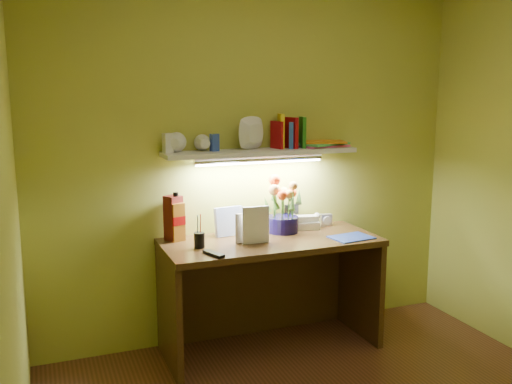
% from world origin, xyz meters
% --- Properties ---
extents(desk, '(1.40, 0.60, 0.75)m').
position_xyz_m(desk, '(0.00, 1.20, 0.38)').
color(desk, '#3B2010').
rests_on(desk, ground).
extents(flower_bouquet, '(0.24, 0.24, 0.37)m').
position_xyz_m(flower_bouquet, '(0.15, 1.35, 0.94)').
color(flower_bouquet, '#110B3C').
rests_on(flower_bouquet, desk).
extents(telephone, '(0.20, 0.17, 0.11)m').
position_xyz_m(telephone, '(0.33, 1.38, 0.80)').
color(telephone, '#EFEDCC').
rests_on(telephone, desk).
extents(desk_clock, '(0.09, 0.05, 0.08)m').
position_xyz_m(desk_clock, '(0.51, 1.41, 0.79)').
color(desk_clock, silver).
rests_on(desk_clock, desk).
extents(whisky_bottle, '(0.10, 0.10, 0.31)m').
position_xyz_m(whisky_bottle, '(-0.57, 1.40, 0.91)').
color(whisky_bottle, '#A66519').
rests_on(whisky_bottle, desk).
extents(whisky_box, '(0.12, 0.12, 0.29)m').
position_xyz_m(whisky_box, '(-0.59, 1.42, 0.89)').
color(whisky_box, '#591610').
rests_on(whisky_box, desk).
extents(pen_cup, '(0.09, 0.09, 0.16)m').
position_xyz_m(pen_cup, '(-0.48, 1.18, 0.83)').
color(pen_cup, black).
rests_on(pen_cup, desk).
extents(art_card, '(0.20, 0.06, 0.19)m').
position_xyz_m(art_card, '(-0.22, 1.39, 0.85)').
color(art_card, white).
rests_on(art_card, desk).
extents(tv_remote, '(0.10, 0.17, 0.02)m').
position_xyz_m(tv_remote, '(-0.45, 0.99, 0.76)').
color(tv_remote, black).
rests_on(tv_remote, desk).
extents(blue_folder, '(0.29, 0.23, 0.01)m').
position_xyz_m(blue_folder, '(0.50, 1.04, 0.75)').
color(blue_folder, '#2C48AC').
rests_on(blue_folder, desk).
extents(desk_book_a, '(0.14, 0.06, 0.19)m').
position_xyz_m(desk_book_a, '(-0.25, 1.18, 0.85)').
color(desk_book_a, beige).
rests_on(desk_book_a, desk).
extents(desk_book_b, '(0.18, 0.03, 0.24)m').
position_xyz_m(desk_book_b, '(-0.21, 1.15, 0.87)').
color(desk_book_b, white).
rests_on(desk_book_b, desk).
extents(wall_shelf, '(1.33, 0.38, 0.26)m').
position_xyz_m(wall_shelf, '(0.02, 1.38, 1.34)').
color(wall_shelf, white).
rests_on(wall_shelf, ground).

